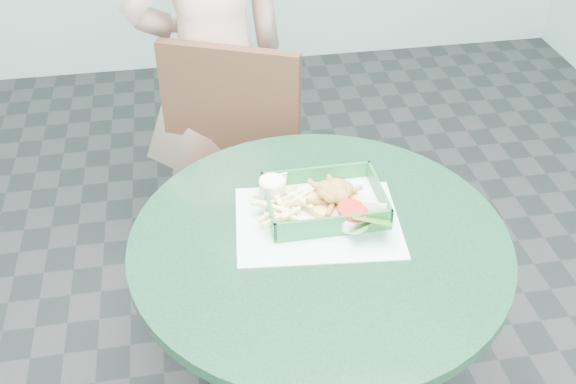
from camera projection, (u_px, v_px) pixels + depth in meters
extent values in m
cylinder|color=black|center=(316.00, 345.00, 1.83)|extent=(0.09, 0.09, 0.70)
cylinder|color=#24412E|center=(319.00, 248.00, 1.62)|extent=(0.91, 0.91, 0.03)
cube|color=#372013|center=(241.00, 211.00, 2.18)|extent=(0.46, 0.46, 0.04)
cube|color=#372013|center=(231.00, 112.00, 2.19)|extent=(0.46, 0.04, 0.46)
cube|color=#372013|center=(190.00, 314.00, 2.14)|extent=(0.04, 0.04, 0.43)
cube|color=#372013|center=(311.00, 298.00, 2.20)|extent=(0.04, 0.04, 0.43)
cube|color=#372013|center=(184.00, 234.00, 2.45)|extent=(0.04, 0.04, 0.43)
cube|color=#372013|center=(290.00, 222.00, 2.51)|extent=(0.04, 0.04, 0.43)
imported|color=#DEA692|center=(213.00, 57.00, 2.24)|extent=(0.70, 0.57, 1.64)
cube|color=#B6F1E3|center=(317.00, 228.00, 1.65)|extent=(0.42, 0.33, 0.00)
cube|color=#1D622F|center=(324.00, 214.00, 1.69)|extent=(0.29, 0.21, 0.01)
cube|color=white|center=(324.00, 213.00, 1.68)|extent=(0.27, 0.20, 0.00)
cube|color=#1D622F|center=(316.00, 181.00, 1.75)|extent=(0.29, 0.01, 0.05)
cube|color=#1D622F|center=(333.00, 232.00, 1.59)|extent=(0.29, 0.01, 0.05)
cube|color=#1D622F|center=(379.00, 199.00, 1.69)|extent=(0.01, 0.21, 0.05)
cube|color=#1D622F|center=(268.00, 211.00, 1.65)|extent=(0.01, 0.21, 0.05)
cylinder|color=#E2AA50|center=(334.00, 210.00, 1.67)|extent=(0.13, 0.13, 0.02)
cylinder|color=silver|center=(273.00, 192.00, 1.69)|extent=(0.07, 0.07, 0.03)
cylinder|color=white|center=(273.00, 186.00, 1.68)|extent=(0.06, 0.06, 0.00)
cylinder|color=beige|center=(352.00, 226.00, 1.62)|extent=(0.08, 0.08, 0.03)
torus|color=silver|center=(352.00, 220.00, 1.61)|extent=(0.07, 0.07, 0.01)
cylinder|color=red|center=(352.00, 218.00, 1.60)|extent=(0.07, 0.07, 0.01)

